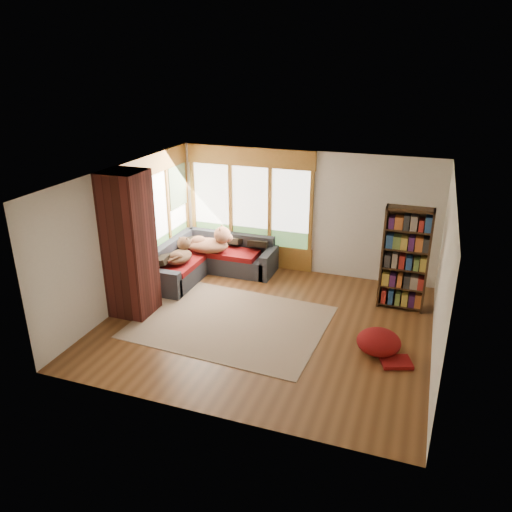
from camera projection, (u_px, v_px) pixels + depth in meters
The scene contains 17 objects.
floor at pixel (266, 324), 8.71m from camera, with size 5.50×5.50×0.00m, color #553117.
ceiling at pixel (267, 177), 7.73m from camera, with size 5.50×5.50×0.00m, color white.
wall_back at pixel (304, 213), 10.41m from camera, with size 5.50×0.04×2.60m, color silver.
wall_front at pixel (202, 327), 6.04m from camera, with size 5.50×0.04×2.60m, color silver.
wall_left at pixel (123, 236), 9.07m from camera, with size 0.04×5.00×2.60m, color silver.
wall_right at pixel (443, 278), 7.37m from camera, with size 0.04×5.00×2.60m, color silver.
windows_back at pixel (250, 206), 10.73m from camera, with size 2.82×0.10×1.90m.
windows_left at pixel (158, 215), 10.09m from camera, with size 0.10×2.62×1.90m.
roller_blind at pixel (177, 187), 10.66m from camera, with size 0.03×0.72×0.90m, color #6E8760.
brick_chimney at pixel (129, 245), 8.66m from camera, with size 0.70×0.70×2.60m, color #471914.
sectional_sofa at pixel (205, 259), 10.68m from camera, with size 2.20×2.20×0.80m.
area_rug at pixel (231, 322), 8.77m from camera, with size 3.23×2.47×0.01m, color #C7B198.
bookshelf at pixel (405, 259), 8.93m from camera, with size 0.82×0.27×1.92m.
pouf at pixel (379, 341), 7.81m from camera, with size 0.69×0.69×0.37m, color maroon.
dog_tan at pixel (211, 239), 10.43m from camera, with size 1.00×0.74×0.50m.
dog_brindle at pixel (180, 250), 9.99m from camera, with size 0.49×0.75×0.40m.
throw_pillows at pixel (209, 239), 10.54m from camera, with size 1.98×1.68×0.45m.
Camera 1 is at (2.38, -7.25, 4.36)m, focal length 35.00 mm.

